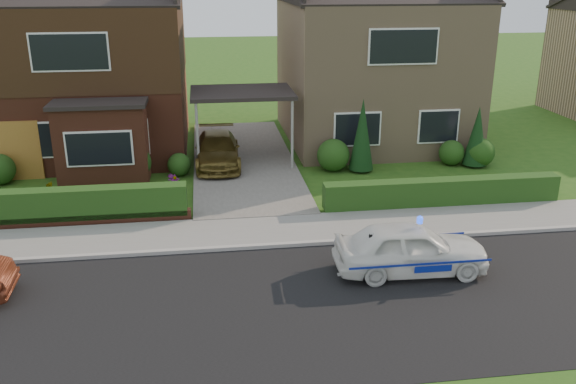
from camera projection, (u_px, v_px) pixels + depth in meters
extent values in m
plane|color=#244F15|center=(279.00, 307.00, 13.37)|extent=(120.00, 120.00, 0.00)
cube|color=black|center=(279.00, 307.00, 13.37)|extent=(60.00, 6.00, 0.02)
cube|color=#9E9993|center=(265.00, 246.00, 16.19)|extent=(60.00, 0.16, 0.12)
cube|color=slate|center=(261.00, 231.00, 17.17)|extent=(60.00, 2.00, 0.10)
cube|color=#666059|center=(243.00, 160.00, 23.59)|extent=(3.80, 12.00, 0.12)
cube|color=brown|center=(94.00, 78.00, 24.66)|extent=(7.20, 8.00, 5.80)
cube|color=white|center=(33.00, 140.00, 21.22)|extent=(1.80, 0.08, 1.30)
cube|color=white|center=(126.00, 137.00, 21.63)|extent=(1.60, 0.08, 1.30)
cube|color=white|center=(70.00, 52.00, 20.41)|extent=(2.60, 0.08, 1.30)
cube|color=black|center=(90.00, 41.00, 24.17)|extent=(7.26, 8.06, 2.90)
cube|color=brown|center=(103.00, 144.00, 20.92)|extent=(3.00, 1.40, 2.70)
cube|color=black|center=(98.00, 103.00, 20.44)|extent=(3.20, 1.60, 0.14)
cube|color=tan|center=(372.00, 72.00, 26.18)|extent=(7.20, 8.00, 5.80)
cube|color=white|center=(357.00, 129.00, 22.74)|extent=(1.80, 0.08, 1.30)
cube|color=white|center=(438.00, 126.00, 23.15)|extent=(1.60, 0.08, 1.30)
cube|color=white|center=(403.00, 47.00, 21.92)|extent=(2.60, 0.08, 1.30)
cube|color=black|center=(242.00, 92.00, 22.69)|extent=(3.80, 3.00, 0.14)
cylinder|color=gray|center=(198.00, 139.00, 21.63)|extent=(0.10, 0.10, 2.70)
cylinder|color=gray|center=(292.00, 135.00, 22.07)|extent=(0.10, 0.10, 2.70)
cube|color=olive|center=(8.00, 151.00, 21.21)|extent=(2.20, 0.10, 2.10)
cube|color=brown|center=(56.00, 221.00, 17.48)|extent=(7.70, 0.25, 0.36)
cube|color=#193410|center=(58.00, 225.00, 17.68)|extent=(7.50, 0.55, 0.90)
cube|color=#193410|center=(441.00, 206.00, 19.11)|extent=(7.50, 0.55, 0.80)
sphere|color=#193410|center=(132.00, 162.00, 21.28)|extent=(1.32, 1.32, 1.32)
sphere|color=#193410|center=(179.00, 165.00, 21.85)|extent=(0.84, 0.84, 0.84)
sphere|color=#193410|center=(333.00, 155.00, 22.33)|extent=(1.20, 1.20, 1.20)
sphere|color=#193410|center=(452.00, 153.00, 23.07)|extent=(0.96, 0.96, 0.96)
sphere|color=#193410|center=(480.00, 152.00, 22.90)|extent=(1.08, 1.08, 1.08)
cone|color=black|center=(362.00, 137.00, 22.04)|extent=(0.90, 0.90, 2.60)
cone|color=black|center=(477.00, 138.00, 22.68)|extent=(0.90, 0.90, 2.20)
imported|color=white|center=(411.00, 249.00, 14.71)|extent=(1.63, 3.75, 1.26)
sphere|color=#193FF2|center=(420.00, 221.00, 14.49)|extent=(0.17, 0.17, 0.17)
cube|color=navy|center=(421.00, 264.00, 14.03)|extent=(3.40, 0.02, 0.05)
cube|color=navy|center=(401.00, 238.00, 15.42)|extent=(3.40, 0.02, 0.05)
ellipsoid|color=black|center=(371.00, 243.00, 14.39)|extent=(0.22, 0.17, 0.21)
sphere|color=white|center=(372.00, 244.00, 14.34)|extent=(0.11, 0.11, 0.11)
sphere|color=black|center=(372.00, 238.00, 14.33)|extent=(0.13, 0.13, 0.13)
cone|color=black|center=(370.00, 235.00, 14.31)|extent=(0.04, 0.04, 0.05)
cone|color=black|center=(374.00, 235.00, 14.32)|extent=(0.04, 0.04, 0.05)
imported|color=brown|center=(217.00, 150.00, 22.67)|extent=(1.67, 4.00, 1.16)
imported|color=gray|center=(87.00, 204.00, 18.30)|extent=(0.42, 0.33, 0.72)
imported|color=gray|center=(47.00, 193.00, 19.14)|extent=(0.52, 0.49, 0.74)
imported|color=gray|center=(174.00, 188.00, 19.53)|extent=(0.64, 0.64, 0.83)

